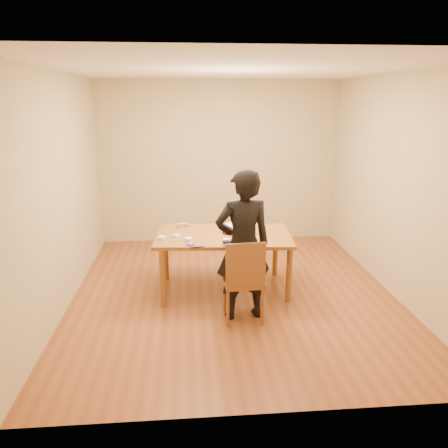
{
  "coord_description": "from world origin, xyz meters",
  "views": [
    {
      "loc": [
        -0.55,
        -5.09,
        2.37
      ],
      "look_at": [
        -0.11,
        0.05,
        0.9
      ],
      "focal_mm": 35.0,
      "sensor_mm": 36.0,
      "label": 1
    }
  ],
  "objects": [
    {
      "name": "frosting_dome",
      "position": [
        0.0,
        0.16,
        0.86
      ],
      "size": [
        0.22,
        0.22,
        0.03
      ],
      "primitive_type": "ellipsoid",
      "color": "white",
      "rests_on": "cake"
    },
    {
      "name": "dining_table",
      "position": [
        -0.11,
        0.1,
        0.73
      ],
      "size": [
        1.74,
        1.11,
        0.04
      ],
      "primitive_type": "cube",
      "rotation": [
        0.0,
        0.0,
        -0.07
      ],
      "color": "brown",
      "rests_on": "floor"
    },
    {
      "name": "ramekin_multi",
      "position": [
        -0.87,
        -0.06,
        0.77
      ],
      "size": [
        0.09,
        0.09,
        0.04
      ],
      "primitive_type": "cylinder",
      "color": "white",
      "rests_on": "dining_table"
    },
    {
      "name": "frosting_dollop",
      "position": [
        -0.53,
        -0.29,
        0.77
      ],
      "size": [
        0.04,
        0.04,
        0.02
      ],
      "primitive_type": "ellipsoid",
      "color": "white",
      "rests_on": "frosting_lid"
    },
    {
      "name": "ramekin_green",
      "position": [
        -0.55,
        -0.14,
        0.77
      ],
      "size": [
        0.08,
        0.08,
        0.04
      ],
      "primitive_type": "cylinder",
      "color": "white",
      "rests_on": "dining_table"
    },
    {
      "name": "room_shell",
      "position": [
        0.0,
        0.34,
        1.35
      ],
      "size": [
        4.0,
        4.5,
        2.7
      ],
      "color": "brown",
      "rests_on": "ground"
    },
    {
      "name": "ramekin_yellow",
      "position": [
        -0.7,
        0.02,
        0.77
      ],
      "size": [
        0.08,
        0.08,
        0.04
      ],
      "primitive_type": "cylinder",
      "color": "white",
      "rests_on": "dining_table"
    },
    {
      "name": "spatula",
      "position": [
        -0.46,
        -0.38,
        0.75
      ],
      "size": [
        0.16,
        0.05,
        0.01
      ],
      "primitive_type": "cube",
      "rotation": [
        0.0,
        0.0,
        0.24
      ],
      "color": "black",
      "rests_on": "dining_table"
    },
    {
      "name": "dining_chair",
      "position": [
        0.04,
        -0.68,
        0.45
      ],
      "size": [
        0.47,
        0.47,
        0.04
      ],
      "primitive_type": "cube",
      "rotation": [
        0.0,
        0.0,
        0.07
      ],
      "color": "brown",
      "rests_on": "floor"
    },
    {
      "name": "candy_box_pink",
      "position": [
        -0.62,
        0.49,
        0.76
      ],
      "size": [
        0.16,
        0.11,
        0.02
      ],
      "primitive_type": "cube",
      "rotation": [
        0.0,
        0.0,
        0.32
      ],
      "color": "#F138B0",
      "rests_on": "dining_table"
    },
    {
      "name": "cake",
      "position": [
        0.0,
        0.16,
        0.81
      ],
      "size": [
        0.23,
        0.23,
        0.07
      ],
      "primitive_type": "cylinder",
      "color": "white",
      "rests_on": "cake_plate"
    },
    {
      "name": "cake_plate",
      "position": [
        0.0,
        0.16,
        0.76
      ],
      "size": [
        0.27,
        0.27,
        0.02
      ],
      "primitive_type": "cylinder",
      "color": "red",
      "rests_on": "dining_table"
    },
    {
      "name": "frosting_tub",
      "position": [
        -0.12,
        -0.32,
        0.79
      ],
      "size": [
        0.09,
        0.09,
        0.08
      ],
      "primitive_type": "cylinder",
      "color": "white",
      "rests_on": "dining_table"
    },
    {
      "name": "candy_box_green",
      "position": [
        -0.63,
        0.49,
        0.78
      ],
      "size": [
        0.15,
        0.08,
        0.02
      ],
      "primitive_type": "cube",
      "rotation": [
        0.0,
        0.0,
        0.09
      ],
      "color": "green",
      "rests_on": "candy_box_pink"
    },
    {
      "name": "frosting_lid",
      "position": [
        -0.53,
        -0.29,
        0.76
      ],
      "size": [
        0.11,
        0.11,
        0.01
      ],
      "primitive_type": "cylinder",
      "color": "#1F189F",
      "rests_on": "dining_table"
    },
    {
      "name": "person",
      "position": [
        0.04,
        -0.63,
        0.85
      ],
      "size": [
        0.67,
        0.49,
        1.69
      ],
      "primitive_type": "imported",
      "rotation": [
        0.0,
        0.0,
        3.29
      ],
      "color": "black",
      "rests_on": "floor"
    }
  ]
}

